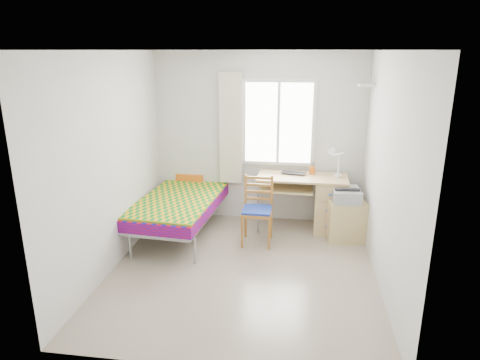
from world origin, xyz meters
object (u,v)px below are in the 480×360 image
desk (326,202)px  printer (346,194)px  chair (258,206)px  bed (184,199)px  cabinet (345,219)px

desk → printer: desk is taller
desk → chair: (-0.95, -0.56, 0.09)m
desk → chair: 1.11m
bed → desk: bed is taller
desk → printer: bearing=-47.3°
bed → desk: (2.10, 0.24, -0.02)m
desk → chair: bearing=-148.1°
chair → desk: bearing=31.3°
chair → cabinet: 1.28m
cabinet → desk: bearing=127.7°
desk → chair: size_ratio=1.40×
printer → desk: bearing=126.8°
cabinet → printer: 0.38m
bed → cabinet: size_ratio=3.92×
desk → cabinet: desk is taller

